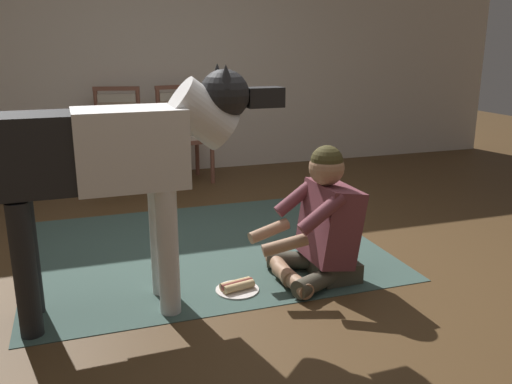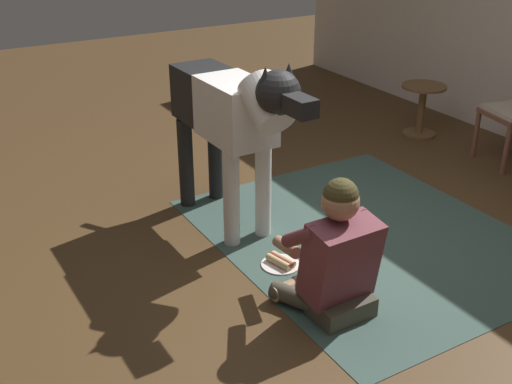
{
  "view_description": "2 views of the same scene",
  "coord_description": "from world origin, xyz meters",
  "px_view_note": "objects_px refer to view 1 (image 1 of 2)",
  "views": [
    {
      "loc": [
        -0.92,
        -3.1,
        1.4
      ],
      "look_at": [
        -0.03,
        -0.5,
        0.63
      ],
      "focal_mm": 37.56,
      "sensor_mm": 36.0,
      "label": 1
    },
    {
      "loc": [
        2.84,
        -2.27,
        2.2
      ],
      "look_at": [
        -0.04,
        -0.58,
        0.61
      ],
      "focal_mm": 44.71,
      "sensor_mm": 36.0,
      "label": 2
    }
  ],
  "objects_px": {
    "large_dog": "(119,157)",
    "hot_dog_on_plate": "(237,287)",
    "person_sitting_on_floor": "(322,226)",
    "dining_chair_left_of_pair": "(117,132)",
    "round_side_table": "(18,168)",
    "dining_chair_right_of_pair": "(182,129)"
  },
  "relations": [
    {
      "from": "large_dog",
      "to": "hot_dog_on_plate",
      "type": "relative_size",
      "value": 6.59
    },
    {
      "from": "person_sitting_on_floor",
      "to": "large_dog",
      "type": "distance_m",
      "value": 1.26
    },
    {
      "from": "person_sitting_on_floor",
      "to": "hot_dog_on_plate",
      "type": "relative_size",
      "value": 3.26
    },
    {
      "from": "dining_chair_left_of_pair",
      "to": "hot_dog_on_plate",
      "type": "relative_size",
      "value": 3.86
    },
    {
      "from": "person_sitting_on_floor",
      "to": "round_side_table",
      "type": "relative_size",
      "value": 1.65
    },
    {
      "from": "person_sitting_on_floor",
      "to": "hot_dog_on_plate",
      "type": "bearing_deg",
      "value": -178.94
    },
    {
      "from": "person_sitting_on_floor",
      "to": "round_side_table",
      "type": "xyz_separation_m",
      "value": [
        -1.88,
        2.46,
        -0.04
      ]
    },
    {
      "from": "dining_chair_right_of_pair",
      "to": "hot_dog_on_plate",
      "type": "xyz_separation_m",
      "value": [
        -0.23,
        -2.75,
        -0.52
      ]
    },
    {
      "from": "dining_chair_right_of_pair",
      "to": "dining_chair_left_of_pair",
      "type": "bearing_deg",
      "value": -179.93
    },
    {
      "from": "person_sitting_on_floor",
      "to": "round_side_table",
      "type": "distance_m",
      "value": 3.1
    },
    {
      "from": "dining_chair_left_of_pair",
      "to": "person_sitting_on_floor",
      "type": "xyz_separation_m",
      "value": [
        0.96,
        -2.74,
        -0.2
      ]
    },
    {
      "from": "person_sitting_on_floor",
      "to": "hot_dog_on_plate",
      "type": "xyz_separation_m",
      "value": [
        -0.54,
        -0.01,
        -0.31
      ]
    },
    {
      "from": "person_sitting_on_floor",
      "to": "hot_dog_on_plate",
      "type": "distance_m",
      "value": 0.62
    },
    {
      "from": "dining_chair_left_of_pair",
      "to": "round_side_table",
      "type": "distance_m",
      "value": 1.0
    },
    {
      "from": "dining_chair_left_of_pair",
      "to": "person_sitting_on_floor",
      "type": "height_order",
      "value": "dining_chair_left_of_pair"
    },
    {
      "from": "dining_chair_left_of_pair",
      "to": "large_dog",
      "type": "relative_size",
      "value": 0.59
    },
    {
      "from": "dining_chair_right_of_pair",
      "to": "hot_dog_on_plate",
      "type": "relative_size",
      "value": 3.86
    },
    {
      "from": "dining_chair_right_of_pair",
      "to": "large_dog",
      "type": "bearing_deg",
      "value": -107.25
    },
    {
      "from": "hot_dog_on_plate",
      "to": "round_side_table",
      "type": "bearing_deg",
      "value": 118.64
    },
    {
      "from": "dining_chair_left_of_pair",
      "to": "large_dog",
      "type": "distance_m",
      "value": 2.78
    },
    {
      "from": "dining_chair_left_of_pair",
      "to": "large_dog",
      "type": "bearing_deg",
      "value": -94.16
    },
    {
      "from": "dining_chair_left_of_pair",
      "to": "hot_dog_on_plate",
      "type": "xyz_separation_m",
      "value": [
        0.42,
        -2.75,
        -0.52
      ]
    }
  ]
}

